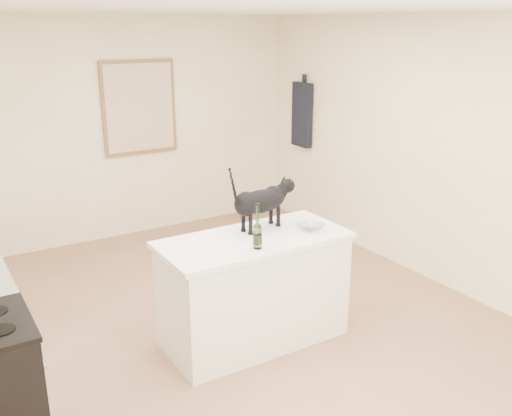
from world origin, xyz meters
name	(u,v)px	position (x,y,z in m)	size (l,w,h in m)	color
floor	(232,331)	(0.00, 0.00, 0.00)	(5.50, 5.50, 0.00)	#986F51
ceiling	(227,8)	(0.00, 0.00, 2.60)	(5.50, 5.50, 0.00)	white
wall_back	(115,131)	(0.00, 2.75, 1.30)	(4.50, 4.50, 0.00)	#FFF1C5
wall_right	(430,152)	(2.25, 0.00, 1.30)	(5.50, 5.50, 0.00)	#FFF1C5
island_base	(254,292)	(0.10, -0.20, 0.43)	(1.44, 0.67, 0.86)	white
island_top	(254,240)	(0.10, -0.20, 0.88)	(1.50, 0.70, 0.04)	white
artwork_frame	(139,108)	(0.30, 2.72, 1.55)	(0.90, 0.03, 1.10)	brown
artwork_canvas	(140,108)	(0.30, 2.70, 1.55)	(0.82, 0.00, 1.02)	beige
hanging_garment	(302,115)	(2.19, 2.05, 1.40)	(0.08, 0.34, 0.80)	black
black_cat	(260,204)	(0.24, -0.06, 1.11)	(0.60, 0.18, 0.42)	black
wine_bottle	(258,229)	(0.00, -0.41, 1.05)	(0.07, 0.07, 0.31)	#2D5923
glass_bowl	(310,227)	(0.58, -0.29, 0.93)	(0.21, 0.21, 0.05)	silver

